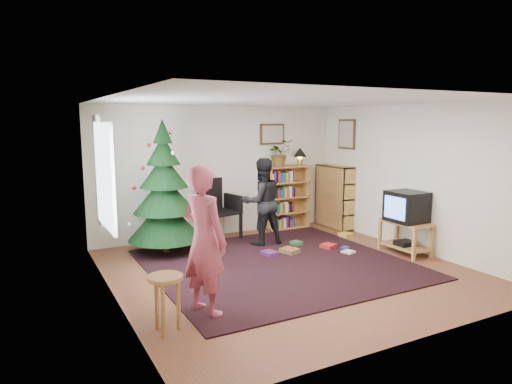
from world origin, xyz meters
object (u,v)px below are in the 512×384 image
crt_tv (407,207)px  potted_plant (279,153)px  picture_right (347,134)px  table_lamp (300,153)px  stool (166,288)px  picture_back (272,134)px  bookshelf_back (287,196)px  armchair (217,205)px  tv_stand (405,235)px  person_standing (204,240)px  bookshelf_right (334,196)px  christmas_tree (165,198)px  person_by_chair (262,202)px

crt_tv → potted_plant: bearing=111.2°
picture_right → table_lamp: (-0.73, 0.59, -0.40)m
potted_plant → stool: bearing=-134.8°
picture_back → bookshelf_back: 1.33m
stool → potted_plant: potted_plant is taller
armchair → potted_plant: potted_plant is taller
tv_stand → table_lamp: bearing=100.7°
table_lamp → potted_plant: bearing=180.0°
person_standing → picture_back: bearing=-60.9°
bookshelf_right → table_lamp: size_ratio=3.55×
christmas_tree → stool: bearing=-106.7°
person_by_chair → christmas_tree: bearing=-7.7°
tv_stand → stool: size_ratio=1.34×
bookshelf_back → potted_plant: size_ratio=2.41×
person_standing → table_lamp: bearing=-67.5°
picture_back → potted_plant: size_ratio=1.02×
picture_back → christmas_tree: (-2.49, -0.73, -1.01)m
picture_right → crt_tv: size_ratio=1.03×
person_standing → tv_stand: bearing=-100.7°
picture_right → person_standing: size_ratio=0.34×
armchair → picture_back: bearing=-4.2°
christmas_tree → stool: christmas_tree is taller
armchair → table_lamp: (1.88, 0.01, 0.93)m
armchair → table_lamp: size_ratio=3.10×
bookshelf_right → crt_tv: bearing=176.7°
table_lamp → stool: bearing=-138.7°
stool → bookshelf_back: bearing=43.6°
picture_right → person_by_chair: (-2.13, -0.31, -1.17)m
armchair → table_lamp: bearing=-10.4°
armchair → stool: 4.03m
christmas_tree → potted_plant: (2.58, 0.60, 0.63)m
tv_stand → person_by_chair: 2.52m
bookshelf_back → table_lamp: size_ratio=3.55×
bookshelf_back → bookshelf_right: 0.99m
picture_right → tv_stand: picture_right is taller
person_standing → potted_plant: size_ratio=3.22×
person_by_chair → bookshelf_back: bearing=-138.2°
armchair → bookshelf_right: bearing=-20.0°
stool → person_by_chair: size_ratio=0.40×
tv_stand → stool: stool is taller
picture_right → bookshelf_back: 1.75m
tv_stand → table_lamp: 2.84m
picture_back → potted_plant: 0.41m
crt_tv → picture_right: bearing=82.4°
potted_plant → person_standing: bearing=-132.1°
stool → person_by_chair: person_by_chair is taller
bookshelf_right → crt_tv: 2.11m
picture_back → table_lamp: picture_back is taller
bookshelf_back → crt_tv: size_ratio=2.24×
tv_stand → stool: 4.52m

